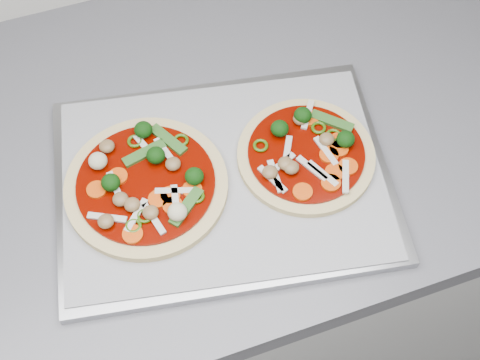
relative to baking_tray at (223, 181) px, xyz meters
name	(u,v)px	position (x,y,z in m)	size (l,w,h in m)	color
base_cabinet	(316,239)	(0.22, 0.08, -0.48)	(3.60, 0.60, 0.86)	silver
countertop	(346,101)	(0.22, 0.08, -0.03)	(3.60, 0.60, 0.04)	#5B5B62
baking_tray	(223,181)	(0.00, 0.00, 0.00)	(0.42, 0.31, 0.01)	gray
parchment	(223,177)	(0.00, 0.00, 0.01)	(0.41, 0.30, 0.00)	#939399
pizza_left	(146,184)	(-0.10, 0.02, 0.02)	(0.28, 0.28, 0.03)	#D8C282
pizza_right	(307,153)	(0.11, -0.01, 0.02)	(0.22, 0.22, 0.03)	#D8C282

